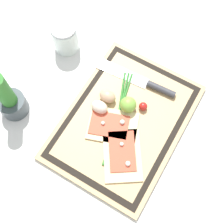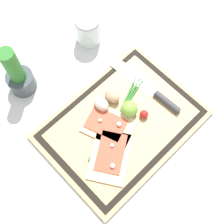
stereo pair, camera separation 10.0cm
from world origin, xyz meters
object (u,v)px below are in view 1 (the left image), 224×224
Objects in this scene: egg_brown at (108,96)px; herb_pot at (9,100)px; pizza_slice_near at (122,154)px; pizza_slice_far at (112,126)px; knife at (148,84)px; egg_pink at (100,107)px; cherry_tomato_red at (143,106)px; lime at (128,105)px; sauce_jar at (66,38)px.

herb_pot is (-0.18, 0.25, 0.03)m from egg_brown.
egg_brown is 0.31m from herb_pot.
pizza_slice_near and pizza_slice_far have the same top height.
egg_pink is at bearing 149.00° from knife.
cherry_tomato_red is at bearing -27.75° from pizza_slice_far.
pizza_slice_far reaches higher than knife.
egg_pink reaches higher than pizza_slice_near.
lime is at bearing 120.14° from cherry_tomato_red.
sauce_jar is at bearing 89.96° from knife.
knife is at bearing 15.75° from cherry_tomato_red.
egg_pink is (0.03, 0.06, 0.02)m from pizza_slice_far.
cherry_tomato_red is at bearing -60.33° from herb_pot.
herb_pot is at bearing 119.67° from cherry_tomato_red.
pizza_slice_far is 0.07m from egg_pink.
pizza_slice_near is 1.08× the size of pizza_slice_far.
pizza_slice_far is 3.49× the size of lime.
egg_pink is 1.05× the size of lime.
cherry_tomato_red is at bearing -164.25° from knife.
knife is at bearing -31.00° from egg_pink.
egg_pink is at bearing -61.66° from herb_pot.
sauce_jar reaches higher than pizza_slice_near.
lime is (0.08, -0.01, 0.02)m from pizza_slice_far.
lime reaches higher than pizza_slice_far.
egg_brown is at bearing -115.57° from sauce_jar.
egg_pink is 0.09m from lime.
egg_brown is (0.08, 0.06, 0.02)m from pizza_slice_far.
herb_pot is (-0.18, 0.32, 0.03)m from lime.
sauce_jar is (0.08, 0.35, 0.02)m from cherry_tomato_red.
knife is 0.19m from egg_pink.
lime is 1.93× the size of cherry_tomato_red.
egg_pink is 0.50× the size of sauce_jar.
pizza_slice_near is 0.20m from egg_brown.
cherry_tomato_red is (0.02, -0.04, -0.01)m from lime.
pizza_slice_far is 0.19m from knife.
herb_pot is at bearing 125.47° from egg_brown.
egg_brown is 0.27× the size of herb_pot.
cherry_tomato_red reaches higher than pizza_slice_near.
cherry_tomato_red is 0.13× the size of herb_pot.
pizza_slice_near is at bearing -170.20° from knife.
pizza_slice_near is 3.59× the size of egg_pink.
knife is at bearing -49.55° from herb_pot.
pizza_slice_far is 6.73× the size of cherry_tomato_red.
egg_brown is at bearing 104.60° from cherry_tomato_red.
egg_brown is 0.50× the size of sauce_jar.
egg_brown reaches higher than cherry_tomato_red.
herb_pot is at bearing 108.44° from pizza_slice_far.
cherry_tomato_red is (0.17, 0.02, 0.01)m from pizza_slice_near.
herb_pot reaches higher than egg_pink.
knife is 5.15× the size of egg_brown.
egg_pink is (-0.05, 0.00, 0.00)m from egg_brown.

